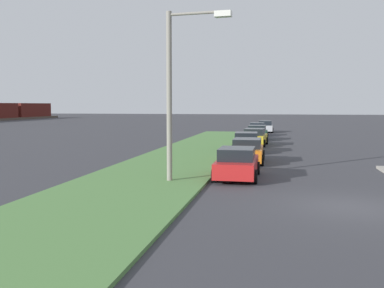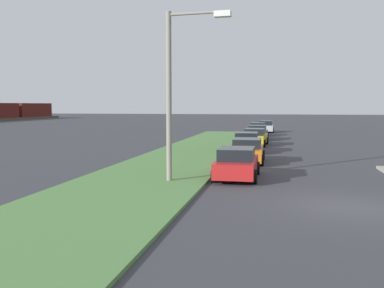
{
  "view_description": "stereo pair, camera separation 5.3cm",
  "coord_description": "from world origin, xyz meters",
  "px_view_note": "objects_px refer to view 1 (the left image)",
  "views": [
    {
      "loc": [
        -15.6,
        2.4,
        3.47
      ],
      "look_at": [
        10.93,
        7.6,
        1.08
      ],
      "focal_mm": 41.41,
      "sensor_mm": 36.0,
      "label": 1
    },
    {
      "loc": [
        -15.59,
        2.35,
        3.47
      ],
      "look_at": [
        10.93,
        7.6,
        1.08
      ],
      "focal_mm": 41.41,
      "sensor_mm": 36.0,
      "label": 2
    }
  ],
  "objects_px": {
    "parked_car_blue": "(257,129)",
    "parked_car_silver": "(265,127)",
    "parked_car_green": "(257,133)",
    "parked_car_yellow": "(255,137)",
    "parked_car_red": "(237,163)",
    "parked_car_orange": "(247,151)",
    "streetlight": "(177,84)",
    "parked_car_black": "(246,142)"
  },
  "relations": [
    {
      "from": "parked_car_black",
      "to": "streetlight",
      "type": "relative_size",
      "value": 0.59
    },
    {
      "from": "parked_car_silver",
      "to": "streetlight",
      "type": "xyz_separation_m",
      "value": [
        -38.06,
        2.71,
        3.67
      ]
    },
    {
      "from": "parked_car_orange",
      "to": "streetlight",
      "type": "height_order",
      "value": "streetlight"
    },
    {
      "from": "parked_car_orange",
      "to": "parked_car_silver",
      "type": "distance_m",
      "value": 30.38
    },
    {
      "from": "parked_car_orange",
      "to": "parked_car_green",
      "type": "relative_size",
      "value": 1.0
    },
    {
      "from": "streetlight",
      "to": "parked_car_silver",
      "type": "bearing_deg",
      "value": -4.07
    },
    {
      "from": "parked_car_orange",
      "to": "parked_car_yellow",
      "type": "relative_size",
      "value": 0.98
    },
    {
      "from": "parked_car_blue",
      "to": "parked_car_red",
      "type": "bearing_deg",
      "value": 177.53
    },
    {
      "from": "parked_car_blue",
      "to": "parked_car_silver",
      "type": "bearing_deg",
      "value": -9.48
    },
    {
      "from": "parked_car_black",
      "to": "parked_car_yellow",
      "type": "bearing_deg",
      "value": -6.54
    },
    {
      "from": "parked_car_blue",
      "to": "parked_car_silver",
      "type": "xyz_separation_m",
      "value": [
        6.65,
        -0.71,
        0.0
      ]
    },
    {
      "from": "parked_car_blue",
      "to": "parked_car_silver",
      "type": "relative_size",
      "value": 1.01
    },
    {
      "from": "parked_car_orange",
      "to": "parked_car_green",
      "type": "xyz_separation_m",
      "value": [
        17.6,
        0.24,
        0.0
      ]
    },
    {
      "from": "parked_car_blue",
      "to": "parked_car_yellow",
      "type": "bearing_deg",
      "value": 178.46
    },
    {
      "from": "parked_car_black",
      "to": "parked_car_yellow",
      "type": "height_order",
      "value": "same"
    },
    {
      "from": "parked_car_green",
      "to": "parked_car_blue",
      "type": "relative_size",
      "value": 0.99
    },
    {
      "from": "parked_car_red",
      "to": "streetlight",
      "type": "distance_m",
      "value": 4.8
    },
    {
      "from": "parked_car_orange",
      "to": "parked_car_red",
      "type": "bearing_deg",
      "value": 178.41
    },
    {
      "from": "parked_car_green",
      "to": "parked_car_blue",
      "type": "height_order",
      "value": "same"
    },
    {
      "from": "parked_car_silver",
      "to": "streetlight",
      "type": "bearing_deg",
      "value": 174.35
    },
    {
      "from": "parked_car_yellow",
      "to": "parked_car_green",
      "type": "distance_m",
      "value": 6.1
    },
    {
      "from": "parked_car_green",
      "to": "streetlight",
      "type": "xyz_separation_m",
      "value": [
        -25.28,
        2.32,
        3.67
      ]
    },
    {
      "from": "parked_car_orange",
      "to": "streetlight",
      "type": "distance_m",
      "value": 8.89
    },
    {
      "from": "parked_car_red",
      "to": "parked_car_orange",
      "type": "height_order",
      "value": "same"
    },
    {
      "from": "parked_car_red",
      "to": "parked_car_black",
      "type": "bearing_deg",
      "value": 1.9
    },
    {
      "from": "parked_car_yellow",
      "to": "parked_car_red",
      "type": "bearing_deg",
      "value": -176.54
    },
    {
      "from": "parked_car_black",
      "to": "parked_car_blue",
      "type": "relative_size",
      "value": 1.0
    },
    {
      "from": "parked_car_orange",
      "to": "parked_car_yellow",
      "type": "height_order",
      "value": "same"
    },
    {
      "from": "parked_car_yellow",
      "to": "parked_car_green",
      "type": "relative_size",
      "value": 1.01
    },
    {
      "from": "parked_car_yellow",
      "to": "parked_car_green",
      "type": "bearing_deg",
      "value": 3.93
    },
    {
      "from": "parked_car_green",
      "to": "streetlight",
      "type": "relative_size",
      "value": 0.58
    },
    {
      "from": "parked_car_red",
      "to": "parked_car_yellow",
      "type": "height_order",
      "value": "same"
    },
    {
      "from": "parked_car_green",
      "to": "parked_car_silver",
      "type": "relative_size",
      "value": 1.0
    },
    {
      "from": "parked_car_green",
      "to": "parked_car_black",
      "type": "bearing_deg",
      "value": 179.99
    },
    {
      "from": "parked_car_black",
      "to": "parked_car_blue",
      "type": "distance_m",
      "value": 17.71
    },
    {
      "from": "parked_car_black",
      "to": "parked_car_silver",
      "type": "relative_size",
      "value": 1.01
    },
    {
      "from": "parked_car_green",
      "to": "parked_car_silver",
      "type": "bearing_deg",
      "value": -0.51
    },
    {
      "from": "parked_car_yellow",
      "to": "parked_car_silver",
      "type": "relative_size",
      "value": 1.01
    },
    {
      "from": "parked_car_yellow",
      "to": "parked_car_blue",
      "type": "xyz_separation_m",
      "value": [
        12.23,
        0.4,
        0.0
      ]
    },
    {
      "from": "parked_car_red",
      "to": "parked_car_green",
      "type": "height_order",
      "value": "same"
    },
    {
      "from": "parked_car_black",
      "to": "parked_car_yellow",
      "type": "xyz_separation_m",
      "value": [
        5.48,
        -0.33,
        0.0
      ]
    },
    {
      "from": "parked_car_black",
      "to": "parked_car_blue",
      "type": "bearing_deg",
      "value": -2.85
    }
  ]
}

